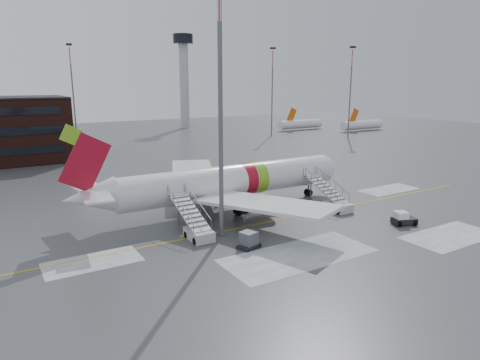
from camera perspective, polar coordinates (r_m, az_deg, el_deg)
ground at (r=49.71m, az=6.00°, el=-4.71°), size 260.00×260.00×0.00m
airliner at (r=50.53m, az=-2.10°, el=-0.33°), size 35.03×32.97×11.18m
airstair_fwd at (r=52.61m, az=12.39°, el=-2.74°), size 2.05×7.70×3.48m
airstair_aft at (r=42.56m, az=-5.95°, el=-6.26°), size 2.05×7.70×3.48m
pushback_tug at (r=49.45m, az=20.90°, el=-4.85°), size 2.82×2.49×1.43m
uld_container at (r=39.87m, az=1.18°, el=-8.05°), size 2.24×1.89×1.57m
light_mast_near at (r=40.60m, az=-2.63°, el=10.44°), size 1.20×1.20×25.63m
control_tower at (r=145.12m, az=-7.50°, el=14.32°), size 6.40×6.40×30.00m
light_mast_far_ne at (r=122.22m, az=4.32°, el=12.36°), size 1.20×1.20×24.25m
light_mast_far_n at (r=117.47m, az=-21.43°, el=11.50°), size 1.20×1.20×24.25m
light_mast_far_e at (r=121.93m, az=14.53°, el=11.99°), size 1.20×1.20×24.25m
distant_aircraft at (r=137.44m, az=10.76°, el=6.45°), size 35.00×18.00×8.00m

